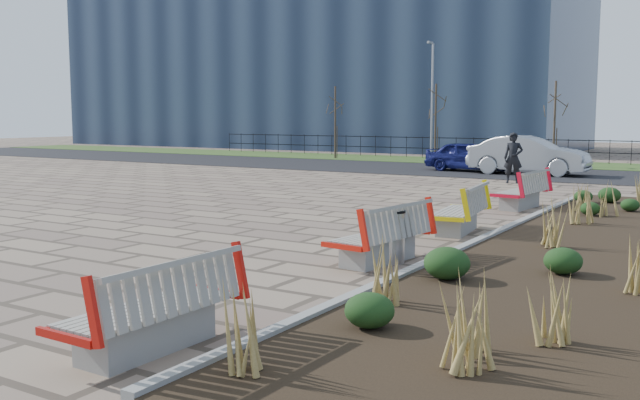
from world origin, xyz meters
The scene contains 19 objects.
ground centered at (0.00, 0.00, 0.00)m, with size 120.00×120.00×0.00m, color #826E59.
planting_bed centered at (6.25, 5.00, 0.05)m, with size 4.50×18.00×0.10m, color black.
planting_curb centered at (3.92, 5.00, 0.07)m, with size 0.16×18.00×0.15m, color gray.
grass_verge_far centered at (0.00, 28.00, 0.02)m, with size 80.00×5.00×0.04m, color #33511E.
road centered at (0.00, 22.00, 0.01)m, with size 80.00×7.00×0.02m, color black.
bench_a centered at (3.00, -2.84, 0.50)m, with size 0.90×2.10×1.00m, color #B5130C, non-canonical shape.
bench_b centered at (3.00, 2.42, 0.50)m, with size 0.90×2.10×1.00m, color red, non-canonical shape.
bench_c centered at (3.00, 6.03, 0.50)m, with size 0.90×2.10×1.00m, color yellow, non-canonical shape.
bench_d centered at (3.00, 10.60, 0.50)m, with size 0.90×2.10×1.00m, color red, non-canonical shape.
litter_bin centered at (3.19, 2.52, 0.43)m, with size 0.44×0.44×0.87m, color #B2B2B7.
pedestrian centered at (0.77, 17.45, 0.91)m, with size 0.67×0.44×1.83m, color black.
car_blue centered at (-2.42, 21.70, 0.67)m, with size 1.52×3.79×1.29m, color #131755.
car_silver centered at (0.24, 21.39, 0.81)m, with size 1.67×4.79×1.58m, color #9DA1A5.
tree_a centered at (-12.00, 26.50, 2.04)m, with size 1.40×1.40×4.00m, color #4C3D2D, non-canonical shape.
tree_b centered at (-6.00, 26.50, 2.04)m, with size 1.40×1.40×4.00m, color #4C3D2D, non-canonical shape.
tree_c centered at (0.00, 26.50, 2.04)m, with size 1.40×1.40×4.00m, color #4C3D2D, non-canonical shape.
lamp_west centered at (-6.00, 26.00, 3.04)m, with size 0.24×0.60×6.00m, color gray, non-canonical shape.
railing_fence centered at (0.00, 29.50, 0.64)m, with size 44.00×0.10×1.20m, color black, non-canonical shape.
building_glass centered at (-22.00, 40.00, 7.50)m, with size 40.00×14.00×15.00m, color #192338.
Camera 1 is at (8.30, -8.02, 2.45)m, focal length 40.00 mm.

